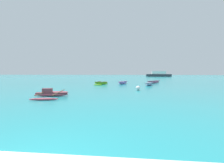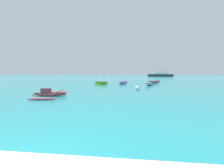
# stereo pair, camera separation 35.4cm
# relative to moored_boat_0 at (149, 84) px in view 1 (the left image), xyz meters

# --- Properties ---
(moored_boat_0) EXTENTS (1.72, 2.49, 0.47)m
(moored_boat_0) POSITION_rel_moored_boat_0_xyz_m (0.00, 0.00, 0.00)
(moored_boat_0) COLOR #8AADDC
(moored_boat_0) RESTS_ON ground_plane
(moored_boat_1) EXTENTS (1.96, 2.61, 0.48)m
(moored_boat_1) POSITION_rel_moored_boat_0_xyz_m (-4.31, 2.84, 0.01)
(moored_boat_1) COLOR #AE83DC
(moored_boat_1) RESTS_ON ground_plane
(moored_boat_2) EXTENTS (2.98, 4.56, 0.72)m
(moored_boat_2) POSITION_rel_moored_boat_0_xyz_m (-10.41, -11.87, -0.03)
(moored_boat_2) COLOR #CA4B5D
(moored_boat_2) RESTS_ON ground_plane
(moored_boat_3) EXTENTS (3.14, 3.38, 0.49)m
(moored_boat_3) POSITION_rel_moored_boat_0_xyz_m (1.63, 5.11, 0.01)
(moored_boat_3) COLOR #AC5B83
(moored_boat_3) RESTS_ON ground_plane
(moored_boat_4) EXTENTS (2.43, 4.35, 0.51)m
(moored_boat_4) POSITION_rel_moored_boat_0_xyz_m (-8.13, 1.57, -0.02)
(moored_boat_4) COLOR #7AC520
(moored_boat_4) RESTS_ON ground_plane
(mooring_buoy_0) EXTENTS (0.54, 0.54, 0.54)m
(mooring_buoy_0) POSITION_rel_moored_boat_0_xyz_m (-2.28, -6.69, 0.01)
(mooring_buoy_0) COLOR white
(mooring_buoy_0) RESTS_ON ground_plane
(distant_ferry) EXTENTS (12.01, 2.64, 2.64)m
(distant_ferry) POSITION_rel_moored_boat_0_xyz_m (12.31, 51.91, 0.82)
(distant_ferry) COLOR #2D333D
(distant_ferry) RESTS_ON ground_plane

